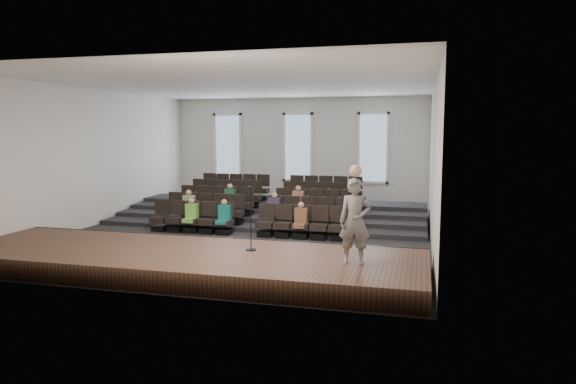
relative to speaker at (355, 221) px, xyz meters
name	(u,v)px	position (x,y,z in m)	size (l,w,h in m)	color
ground	(250,232)	(-4.24, 5.22, -1.46)	(14.00, 14.00, 0.00)	black
ceiling	(249,84)	(-4.24, 5.22, 3.55)	(12.00, 14.00, 0.02)	white
wall_back	(298,152)	(-4.24, 12.24, 1.04)	(12.00, 0.04, 5.00)	silver
wall_front	(140,178)	(-4.24, -1.80, 1.04)	(12.00, 0.04, 5.00)	silver
wall_left	(95,157)	(-10.26, 5.22, 1.04)	(0.04, 14.00, 5.00)	silver
wall_right	(434,162)	(1.78, 5.22, 1.04)	(0.04, 14.00, 5.00)	silver
stage	(184,261)	(-4.24, 0.12, -1.21)	(11.80, 3.60, 0.50)	#49321F
stage_lip	(212,246)	(-4.24, 1.89, -1.21)	(11.80, 0.06, 0.52)	black
risers	(276,212)	(-4.24, 8.39, -1.27)	(11.80, 4.80, 0.60)	black
seating_rows	(264,206)	(-4.24, 6.76, -0.78)	(6.80, 4.70, 1.67)	black
windows	(298,147)	(-4.24, 12.17, 1.24)	(8.44, 0.10, 3.24)	white
audience	(243,207)	(-4.61, 5.52, -0.65)	(4.85, 2.64, 1.10)	#70C34E
speaker	(355,221)	(0.00, 0.00, 0.00)	(0.70, 0.46, 1.93)	slate
mic_stand	(251,231)	(-2.67, 0.65, -0.48)	(0.27, 0.27, 1.61)	black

